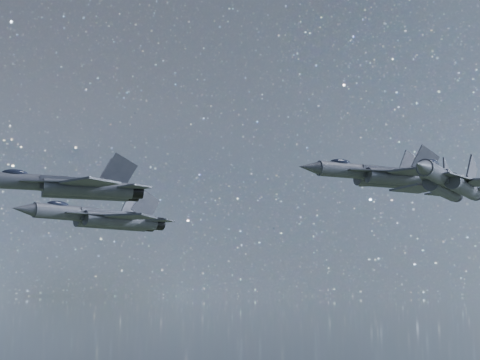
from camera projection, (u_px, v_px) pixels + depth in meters
jet_lead at (73, 187)px, 60.78m from camera, size 16.53×11.05×4.19m
jet_left at (105, 218)px, 81.94m from camera, size 20.06×14.30×5.12m
jet_right at (449, 183)px, 56.94m from camera, size 15.65×10.47×3.96m
jet_slot at (385, 176)px, 79.46m from camera, size 20.12×13.58×5.07m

